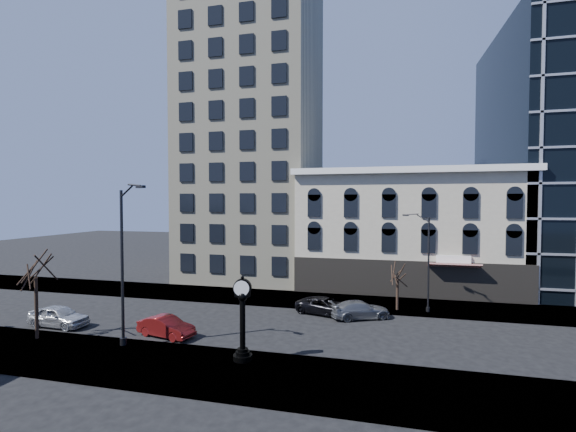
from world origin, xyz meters
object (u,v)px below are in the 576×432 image
(street_lamp_near, at_px, (129,222))
(car_near_a, at_px, (59,316))
(street_clock, at_px, (243,322))
(car_near_b, at_px, (166,327))

(street_lamp_near, xyz_separation_m, car_near_a, (-7.91, 2.58, -7.16))
(street_clock, relative_size, street_lamp_near, 0.47)
(car_near_a, bearing_deg, car_near_b, -87.93)
(street_lamp_near, height_order, car_near_b, street_lamp_near)
(street_clock, height_order, street_lamp_near, street_lamp_near)
(street_clock, distance_m, street_lamp_near, 9.31)
(street_clock, xyz_separation_m, car_near_b, (-6.53, 2.72, -1.64))
(street_clock, relative_size, car_near_b, 1.18)
(street_lamp_near, bearing_deg, car_near_a, -179.59)
(car_near_a, xyz_separation_m, car_near_b, (8.81, -0.02, -0.09))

